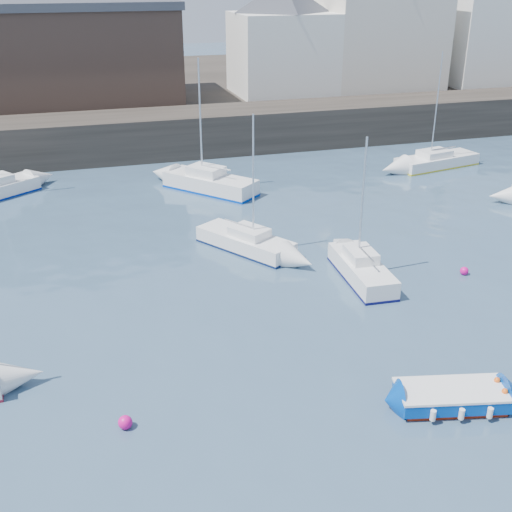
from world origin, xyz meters
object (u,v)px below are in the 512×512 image
object	(u,v)px
blue_dinghy	(452,396)
buoy_far	(257,247)
buoy_near	(126,428)
sailboat_g	(436,161)
sailboat_c	(362,269)
sailboat_f	(210,182)
sailboat_b	(246,241)
buoy_mid	(464,274)

from	to	relation	value
blue_dinghy	buoy_far	bearing A→B (deg)	99.34
blue_dinghy	buoy_far	size ratio (longest dim) A/B	8.92
buoy_near	sailboat_g	bearing A→B (deg)	42.94
sailboat_c	sailboat_f	distance (m)	14.41
sailboat_g	blue_dinghy	bearing A→B (deg)	-119.82
blue_dinghy	sailboat_c	bearing A→B (deg)	82.81
buoy_near	sailboat_c	bearing A→B (deg)	33.28
sailboat_g	buoy_near	xyz separation A→B (m)	(-23.60, -21.96, -0.44)
sailboat_b	buoy_near	bearing A→B (deg)	-120.78
sailboat_b	buoy_far	distance (m)	0.76
buoy_mid	sailboat_c	bearing A→B (deg)	168.94
sailboat_g	buoy_far	xyz separation A→B (m)	(-15.92, -10.02, -0.44)
sailboat_f	buoy_near	distance (m)	22.45
blue_dinghy	sailboat_c	world-z (taller)	sailboat_c
sailboat_f	buoy_mid	xyz separation A→B (m)	(8.39, -14.82, -0.56)
sailboat_c	sailboat_f	world-z (taller)	sailboat_f
sailboat_c	sailboat_f	size ratio (longest dim) A/B	0.79
buoy_far	sailboat_f	bearing A→B (deg)	92.01
sailboat_b	buoy_far	world-z (taller)	sailboat_b
blue_dinghy	buoy_near	xyz separation A→B (m)	(-9.95, 1.85, -0.37)
sailboat_f	buoy_mid	world-z (taller)	sailboat_f
blue_dinghy	sailboat_g	bearing A→B (deg)	60.18
sailboat_b	sailboat_c	bearing A→B (deg)	-48.53
blue_dinghy	sailboat_g	size ratio (longest dim) A/B	0.48
sailboat_g	buoy_far	bearing A→B (deg)	-147.82
sailboat_f	sailboat_c	bearing A→B (deg)	-74.93
sailboat_g	sailboat_f	bearing A→B (deg)	-177.33
blue_dinghy	sailboat_g	world-z (taller)	sailboat_g
blue_dinghy	buoy_mid	bearing A→B (deg)	54.85
blue_dinghy	sailboat_f	bearing A→B (deg)	96.42
sailboat_f	blue_dinghy	bearing A→B (deg)	-83.58
sailboat_f	sailboat_g	size ratio (longest dim) A/B	1.02
sailboat_c	buoy_mid	size ratio (longest dim) A/B	16.51
blue_dinghy	sailboat_b	xyz separation A→B (m)	(-2.89, 13.71, 0.07)
sailboat_g	buoy_mid	distance (m)	17.45
blue_dinghy	buoy_far	distance (m)	13.99
sailboat_g	sailboat_b	bearing A→B (deg)	-148.57
sailboat_c	buoy_near	bearing A→B (deg)	-146.72
blue_dinghy	sailboat_g	xyz separation A→B (m)	(13.65, 23.82, 0.07)
buoy_mid	buoy_near	bearing A→B (deg)	-157.94
sailboat_c	buoy_mid	bearing A→B (deg)	-11.06
buoy_mid	blue_dinghy	bearing A→B (deg)	-125.15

